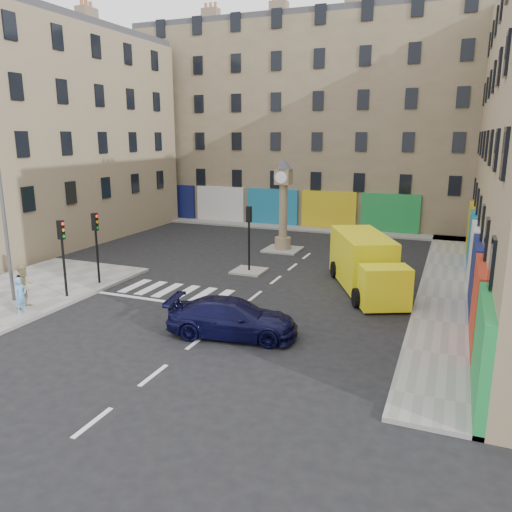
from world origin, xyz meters
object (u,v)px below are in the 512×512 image
Objects in this scene: traffic_light_island at (249,228)px; pedestrian_tan at (25,286)px; clock_pillar at (283,199)px; pedestrian_blue at (21,296)px; traffic_light_left_far at (96,237)px; navy_sedan at (232,318)px; traffic_light_left_near at (62,246)px; yellow_van at (365,263)px; lamp_post at (2,202)px.

traffic_light_island reaches higher than pedestrian_tan.
clock_pillar is 17.81m from pedestrian_blue.
traffic_light_left_far is 0.72× the size of navy_sedan.
clock_pillar is at bearing 61.06° from traffic_light_left_far.
clock_pillar is at bearing 65.45° from traffic_light_left_near.
traffic_light_left_near is at bearing 0.52° from pedestrian_blue.
yellow_van is (6.75, -6.71, -2.20)m from clock_pillar.
pedestrian_tan reaches higher than navy_sedan.
traffic_light_left_near reaches higher than yellow_van.
pedestrian_tan is at bearing -125.04° from traffic_light_island.
clock_pillar is at bearing -21.95° from pedestrian_tan.
pedestrian_blue is at bearing -91.68° from traffic_light_left_near.
traffic_light_left_far is at bearing 90.00° from traffic_light_left_near.
traffic_light_left_far is 0.45× the size of lamp_post.
traffic_light_left_near is 1.00× the size of traffic_light_island.
traffic_light_island is at bearing 149.09° from yellow_van.
pedestrian_blue is 0.80× the size of pedestrian_tan.
traffic_light_left_near is 0.72× the size of navy_sedan.
pedestrian_blue is at bearing -168.38° from yellow_van.
clock_pillar reaches higher than navy_sedan.
pedestrian_blue is (-0.08, -2.63, -1.67)m from traffic_light_left_near.
traffic_light_island is 2.31× the size of pedestrian_blue.
clock_pillar is 9.77m from yellow_van.
traffic_light_left_near reaches higher than pedestrian_tan.
traffic_light_island reaches higher than navy_sedan.
lamp_post is at bearing -116.57° from traffic_light_left_far.
navy_sedan is 3.21× the size of pedestrian_blue.
clock_pillar is at bearing 110.30° from yellow_van.
pedestrian_tan is (-0.53, -4.34, -1.48)m from traffic_light_left_far.
clock_pillar is at bearing 1.89° from navy_sedan.
traffic_light_left_near is 10.03m from traffic_light_island.
navy_sedan is 9.53m from pedestrian_blue.
lamp_post reaches higher than yellow_van.
traffic_light_island is 9.65m from navy_sedan.
clock_pillar reaches higher than traffic_light_left_near.
lamp_post is 17.53m from yellow_van.
lamp_post reaches higher than pedestrian_tan.
pedestrian_tan reaches higher than pedestrian_blue.
yellow_van is (6.75, -0.71, -1.24)m from traffic_light_island.
traffic_light_left_near is at bearing -114.55° from clock_pillar.
yellow_van is 16.31m from pedestrian_tan.
traffic_light_island is 0.48× the size of yellow_van.
navy_sedan is 9.91m from pedestrian_tan.
navy_sedan is at bearing 1.15° from lamp_post.
traffic_light_island is (6.30, 7.80, -0.03)m from traffic_light_left_near.
yellow_van is at bearing 19.75° from traffic_light_left_far.
traffic_light_left_near is 15.19m from clock_pillar.
pedestrian_blue is at bearing -90.88° from traffic_light_left_far.
traffic_light_island is 0.72× the size of navy_sedan.
clock_pillar is (8.20, 15.20, -1.24)m from lamp_post.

